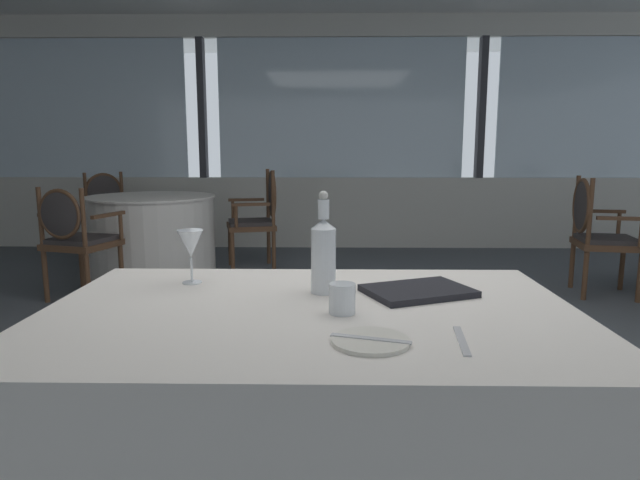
{
  "coord_description": "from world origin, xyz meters",
  "views": [
    {
      "loc": [
        -0.13,
        -2.41,
        1.2
      ],
      "look_at": [
        -0.16,
        -0.79,
        0.93
      ],
      "focal_mm": 30.76,
      "sensor_mm": 36.0,
      "label": 1
    }
  ],
  "objects_px": {
    "dining_chair_0_0": "(260,212)",
    "dining_chair_0_2": "(74,234)",
    "side_plate": "(371,341)",
    "dining_chair_0_1": "(109,208)",
    "water_tumbler": "(342,299)",
    "menu_book": "(418,291)",
    "water_bottle": "(323,253)",
    "dining_chair_1_2": "(596,228)",
    "wine_glass": "(191,245)"
  },
  "relations": [
    {
      "from": "dining_chair_0_1",
      "to": "wine_glass",
      "type": "bearing_deg",
      "value": -18.28
    },
    {
      "from": "water_tumbler",
      "to": "water_bottle",
      "type": "bearing_deg",
      "value": 103.97
    },
    {
      "from": "dining_chair_1_2",
      "to": "water_tumbler",
      "type": "bearing_deg",
      "value": -115.7
    },
    {
      "from": "wine_glass",
      "to": "water_tumbler",
      "type": "distance_m",
      "value": 0.6
    },
    {
      "from": "dining_chair_0_1",
      "to": "dining_chair_0_2",
      "type": "relative_size",
      "value": 1.04
    },
    {
      "from": "dining_chair_0_1",
      "to": "dining_chair_0_2",
      "type": "bearing_deg",
      "value": -29.9
    },
    {
      "from": "dining_chair_0_2",
      "to": "dining_chair_1_2",
      "type": "xyz_separation_m",
      "value": [
        4.18,
        0.27,
        0.02
      ]
    },
    {
      "from": "side_plate",
      "to": "dining_chair_0_2",
      "type": "relative_size",
      "value": 0.2
    },
    {
      "from": "side_plate",
      "to": "menu_book",
      "type": "bearing_deg",
      "value": 67.75
    },
    {
      "from": "wine_glass",
      "to": "water_tumbler",
      "type": "height_order",
      "value": "wine_glass"
    },
    {
      "from": "water_bottle",
      "to": "dining_chair_0_1",
      "type": "height_order",
      "value": "water_bottle"
    },
    {
      "from": "water_tumbler",
      "to": "dining_chair_0_1",
      "type": "bearing_deg",
      "value": 118.68
    },
    {
      "from": "wine_glass",
      "to": "dining_chair_0_1",
      "type": "height_order",
      "value": "dining_chair_0_1"
    },
    {
      "from": "wine_glass",
      "to": "dining_chair_0_0",
      "type": "bearing_deg",
      "value": 93.69
    },
    {
      "from": "water_tumbler",
      "to": "dining_chair_1_2",
      "type": "relative_size",
      "value": 0.09
    },
    {
      "from": "dining_chair_0_0",
      "to": "dining_chair_1_2",
      "type": "xyz_separation_m",
      "value": [
        2.87,
        -0.96,
        -0.01
      ]
    },
    {
      "from": "side_plate",
      "to": "dining_chair_1_2",
      "type": "relative_size",
      "value": 0.19
    },
    {
      "from": "side_plate",
      "to": "dining_chair_1_2",
      "type": "bearing_deg",
      "value": 57.41
    },
    {
      "from": "side_plate",
      "to": "water_bottle",
      "type": "height_order",
      "value": "water_bottle"
    },
    {
      "from": "water_bottle",
      "to": "water_tumbler",
      "type": "xyz_separation_m",
      "value": [
        0.05,
        -0.22,
        -0.08
      ]
    },
    {
      "from": "menu_book",
      "to": "dining_chair_0_0",
      "type": "distance_m",
      "value": 3.91
    },
    {
      "from": "water_bottle",
      "to": "dining_chair_0_1",
      "type": "bearing_deg",
      "value": 119.34
    },
    {
      "from": "wine_glass",
      "to": "menu_book",
      "type": "xyz_separation_m",
      "value": [
        0.74,
        -0.13,
        -0.12
      ]
    },
    {
      "from": "dining_chair_1_2",
      "to": "wine_glass",
      "type": "bearing_deg",
      "value": -124.81
    },
    {
      "from": "dining_chair_1_2",
      "to": "side_plate",
      "type": "bearing_deg",
      "value": -112.97
    },
    {
      "from": "side_plate",
      "to": "wine_glass",
      "type": "relative_size",
      "value": 1.02
    },
    {
      "from": "side_plate",
      "to": "dining_chair_0_1",
      "type": "bearing_deg",
      "value": 118.06
    },
    {
      "from": "wine_glass",
      "to": "water_tumbler",
      "type": "relative_size",
      "value": 2.16
    },
    {
      "from": "dining_chair_0_2",
      "to": "menu_book",
      "type": "bearing_deg",
      "value": -121.79
    },
    {
      "from": "dining_chair_0_0",
      "to": "dining_chair_0_2",
      "type": "bearing_deg",
      "value": 29.78
    },
    {
      "from": "water_bottle",
      "to": "dining_chair_1_2",
      "type": "height_order",
      "value": "water_bottle"
    },
    {
      "from": "side_plate",
      "to": "wine_glass",
      "type": "distance_m",
      "value": 0.8
    },
    {
      "from": "water_bottle",
      "to": "dining_chair_0_2",
      "type": "bearing_deg",
      "value": 127.98
    },
    {
      "from": "water_tumbler",
      "to": "dining_chair_0_0",
      "type": "bearing_deg",
      "value": 100.4
    },
    {
      "from": "side_plate",
      "to": "dining_chair_0_1",
      "type": "distance_m",
      "value": 5.36
    },
    {
      "from": "dining_chair_0_1",
      "to": "dining_chair_1_2",
      "type": "relative_size",
      "value": 0.97
    },
    {
      "from": "dining_chair_0_2",
      "to": "water_bottle",
      "type": "bearing_deg",
      "value": -125.54
    },
    {
      "from": "water_tumbler",
      "to": "dining_chair_0_1",
      "type": "xyz_separation_m",
      "value": [
        -2.46,
        4.49,
        -0.24
      ]
    },
    {
      "from": "dining_chair_0_0",
      "to": "dining_chair_0_1",
      "type": "bearing_deg",
      "value": -29.88
    },
    {
      "from": "menu_book",
      "to": "water_bottle",
      "type": "bearing_deg",
      "value": 155.06
    },
    {
      "from": "water_bottle",
      "to": "dining_chair_0_0",
      "type": "height_order",
      "value": "water_bottle"
    },
    {
      "from": "water_bottle",
      "to": "wine_glass",
      "type": "distance_m",
      "value": 0.46
    },
    {
      "from": "dining_chair_0_0",
      "to": "dining_chair_0_2",
      "type": "xyz_separation_m",
      "value": [
        -1.3,
        -1.23,
        -0.03
      ]
    },
    {
      "from": "side_plate",
      "to": "water_bottle",
      "type": "bearing_deg",
      "value": 104.34
    },
    {
      "from": "water_tumbler",
      "to": "menu_book",
      "type": "height_order",
      "value": "water_tumbler"
    },
    {
      "from": "dining_chair_0_1",
      "to": "water_tumbler",
      "type": "bearing_deg",
      "value": -14.84
    },
    {
      "from": "dining_chair_0_0",
      "to": "water_bottle",
      "type": "bearing_deg",
      "value": 86.68
    },
    {
      "from": "dining_chair_0_1",
      "to": "dining_chair_0_0",
      "type": "bearing_deg",
      "value": 30.12
    },
    {
      "from": "water_bottle",
      "to": "side_plate",
      "type": "bearing_deg",
      "value": -75.66
    },
    {
      "from": "water_tumbler",
      "to": "dining_chair_0_1",
      "type": "relative_size",
      "value": 0.09
    }
  ]
}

